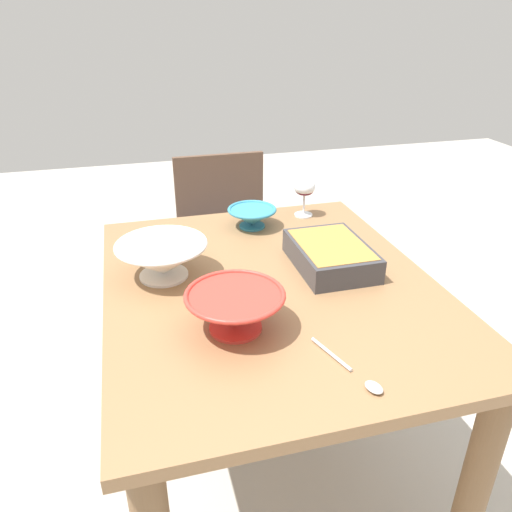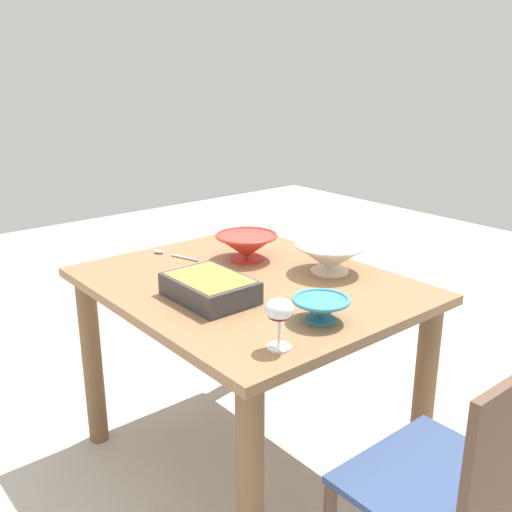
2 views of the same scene
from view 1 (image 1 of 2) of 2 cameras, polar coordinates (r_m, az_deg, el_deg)
The scene contains 9 objects.
ground_plane at distance 1.92m, azimuth 1.39°, elevation -22.89°, with size 8.00×8.00×0.00m, color #B2ADA3.
dining_table at distance 1.50m, azimuth 1.64°, elevation -7.71°, with size 1.13×0.93×0.75m.
chair at distance 2.36m, azimuth -3.53°, elevation 2.12°, with size 0.40×0.45×0.85m.
wine_glass at distance 1.87m, azimuth 5.60°, elevation 7.60°, with size 0.08×0.08×0.14m.
casserole_dish at distance 1.52m, azimuth 8.57°, elevation 0.25°, with size 0.29×0.21×0.08m.
mixing_bowl at distance 1.21m, azimuth -2.41°, elevation -6.12°, with size 0.24×0.24×0.10m.
small_bowl at distance 1.46m, azimuth -10.70°, elevation -0.23°, with size 0.27×0.27×0.11m.
serving_bowl at distance 1.78m, azimuth -0.46°, elevation 4.59°, with size 0.17×0.17×0.07m.
serving_spoon at distance 1.11m, azimuth 11.77°, elevation -13.33°, with size 0.22×0.09×0.01m.
Camera 1 is at (-1.19, 0.36, 1.46)m, focal length 34.85 mm.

